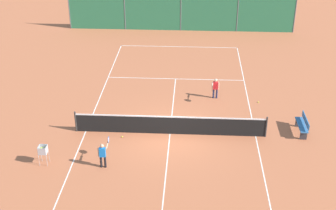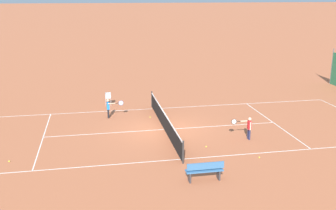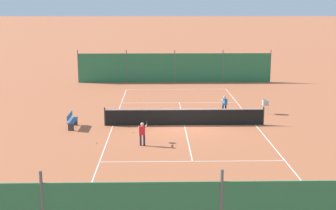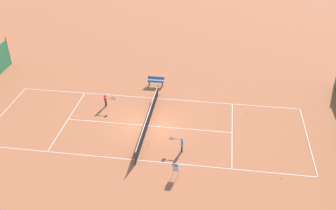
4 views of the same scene
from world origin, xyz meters
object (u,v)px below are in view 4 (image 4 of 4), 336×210
(player_near_baseline, at_px, (106,99))
(tennis_ball_alley_right, at_px, (281,178))
(tennis_net, at_px, (148,120))
(courtside_bench, at_px, (156,81))
(tennis_ball_alley_left, at_px, (149,144))
(tennis_ball_by_net_left, at_px, (246,112))
(tennis_ball_near_corner, at_px, (118,92))
(player_far_baseline, at_px, (181,143))
(ball_hopper, at_px, (176,168))
(tennis_ball_mid_court, at_px, (137,104))

(player_near_baseline, height_order, tennis_ball_alley_right, player_near_baseline)
(tennis_net, bearing_deg, courtside_bench, 4.11)
(tennis_ball_alley_left, height_order, courtside_bench, courtside_bench)
(player_near_baseline, height_order, tennis_ball_alley_left, player_near_baseline)
(player_near_baseline, height_order, tennis_ball_by_net_left, player_near_baseline)
(player_near_baseline, relative_size, tennis_ball_near_corner, 17.68)
(player_far_baseline, xyz_separation_m, player_near_baseline, (4.97, 6.78, 0.00))
(tennis_ball_near_corner, bearing_deg, tennis_ball_by_net_left, -98.59)
(tennis_ball_near_corner, bearing_deg, ball_hopper, -147.46)
(player_near_baseline, distance_m, tennis_ball_mid_court, 2.57)
(tennis_net, relative_size, player_far_baseline, 7.91)
(tennis_ball_alley_left, height_order, tennis_ball_near_corner, same)
(tennis_ball_alley_left, bearing_deg, tennis_net, 11.45)
(ball_hopper, relative_size, courtside_bench, 0.59)
(player_near_baseline, relative_size, courtside_bench, 0.78)
(tennis_ball_near_corner, distance_m, tennis_ball_by_net_left, 11.19)
(tennis_net, xyz_separation_m, courtside_bench, (6.34, 0.46, -0.05))
(tennis_net, xyz_separation_m, tennis_ball_alley_left, (-2.25, -0.46, -0.47))
(tennis_ball_near_corner, xyz_separation_m, tennis_ball_mid_court, (-1.69, -2.01, 0.00))
(tennis_ball_alley_right, distance_m, tennis_ball_mid_court, 13.32)
(tennis_net, distance_m, tennis_ball_by_net_left, 8.10)
(tennis_net, distance_m, player_near_baseline, 4.53)
(tennis_ball_mid_court, xyz_separation_m, ball_hopper, (-8.23, -4.32, 0.62))
(tennis_net, xyz_separation_m, player_near_baseline, (2.27, 3.92, 0.18))
(player_near_baseline, bearing_deg, tennis_ball_alley_right, -116.98)
(player_far_baseline, relative_size, courtside_bench, 0.77)
(tennis_ball_alley_left, relative_size, ball_hopper, 0.07)
(tennis_ball_mid_court, height_order, ball_hopper, ball_hopper)
(tennis_ball_alley_right, relative_size, ball_hopper, 0.07)
(player_far_baseline, height_order, tennis_ball_by_net_left, player_far_baseline)
(player_far_baseline, distance_m, tennis_ball_near_corner, 9.74)
(tennis_ball_mid_court, relative_size, courtside_bench, 0.04)
(player_near_baseline, bearing_deg, player_far_baseline, -126.25)
(player_far_baseline, relative_size, tennis_ball_mid_court, 17.57)
(tennis_net, bearing_deg, tennis_ball_by_net_left, -68.59)
(ball_hopper, bearing_deg, tennis_ball_alley_left, 37.54)
(tennis_ball_alley_right, relative_size, courtside_bench, 0.04)
(player_far_baseline, height_order, tennis_ball_near_corner, player_far_baseline)
(tennis_ball_alley_right, xyz_separation_m, courtside_bench, (10.90, 9.95, 0.42))
(tennis_ball_near_corner, bearing_deg, tennis_ball_mid_court, -130.12)
(tennis_net, relative_size, ball_hopper, 10.31)
(tennis_ball_near_corner, distance_m, courtside_bench, 3.55)
(tennis_ball_by_net_left, bearing_deg, tennis_ball_alley_right, -165.35)
(tennis_ball_alley_left, distance_m, tennis_ball_near_corner, 7.95)
(tennis_ball_alley_right, height_order, tennis_ball_mid_court, same)
(tennis_ball_alley_left, bearing_deg, player_far_baseline, -100.44)
(tennis_net, distance_m, player_far_baseline, 3.94)
(tennis_ball_alley_left, relative_size, courtside_bench, 0.04)
(tennis_ball_near_corner, distance_m, ball_hopper, 11.79)
(player_far_baseline, bearing_deg, tennis_net, 46.68)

